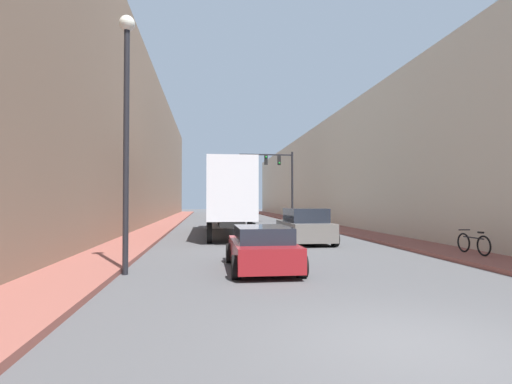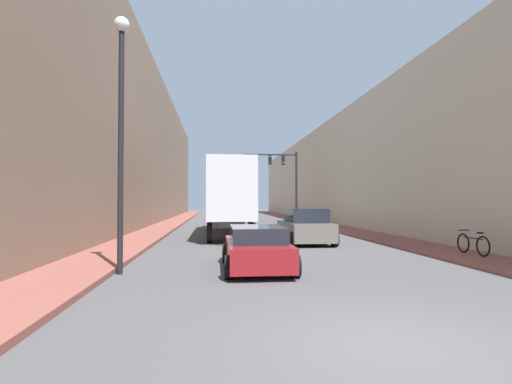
{
  "view_description": "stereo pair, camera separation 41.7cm",
  "coord_description": "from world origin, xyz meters",
  "px_view_note": "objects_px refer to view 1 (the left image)",
  "views": [
    {
      "loc": [
        -2.93,
        -5.42,
        2.06
      ],
      "look_at": [
        -0.52,
        14.09,
        2.52
      ],
      "focal_mm": 28.0,
      "sensor_mm": 36.0,
      "label": 1
    },
    {
      "loc": [
        -2.51,
        -5.47,
        2.06
      ],
      "look_at": [
        -0.52,
        14.09,
        2.52
      ],
      "focal_mm": 28.0,
      "sensor_mm": 36.0,
      "label": 2
    }
  ],
  "objects_px": {
    "street_lamp": "(126,109)",
    "traffic_signal_gantry": "(279,173)",
    "sedan_car": "(262,248)",
    "semi_truck": "(226,196)",
    "suv_car": "(304,226)",
    "parked_bicycle": "(473,244)"
  },
  "relations": [
    {
      "from": "traffic_signal_gantry",
      "to": "suv_car",
      "type": "bearing_deg",
      "value": -96.31
    },
    {
      "from": "suv_car",
      "to": "traffic_signal_gantry",
      "type": "relative_size",
      "value": 0.71
    },
    {
      "from": "suv_car",
      "to": "traffic_signal_gantry",
      "type": "xyz_separation_m",
      "value": [
        2.0,
        18.06,
        3.98
      ]
    },
    {
      "from": "sedan_car",
      "to": "parked_bicycle",
      "type": "height_order",
      "value": "sedan_car"
    },
    {
      "from": "suv_car",
      "to": "street_lamp",
      "type": "relative_size",
      "value": 0.66
    },
    {
      "from": "suv_car",
      "to": "parked_bicycle",
      "type": "relative_size",
      "value": 2.65
    },
    {
      "from": "semi_truck",
      "to": "street_lamp",
      "type": "height_order",
      "value": "street_lamp"
    },
    {
      "from": "semi_truck",
      "to": "traffic_signal_gantry",
      "type": "bearing_deg",
      "value": 65.24
    },
    {
      "from": "sedan_car",
      "to": "street_lamp",
      "type": "bearing_deg",
      "value": -174.02
    },
    {
      "from": "suv_car",
      "to": "parked_bicycle",
      "type": "distance_m",
      "value": 7.68
    },
    {
      "from": "suv_car",
      "to": "parked_bicycle",
      "type": "height_order",
      "value": "suv_car"
    },
    {
      "from": "street_lamp",
      "to": "parked_bicycle",
      "type": "height_order",
      "value": "street_lamp"
    },
    {
      "from": "street_lamp",
      "to": "traffic_signal_gantry",
      "type": "bearing_deg",
      "value": 70.63
    },
    {
      "from": "semi_truck",
      "to": "traffic_signal_gantry",
      "type": "xyz_separation_m",
      "value": [
        5.63,
        12.2,
        2.38
      ]
    },
    {
      "from": "traffic_signal_gantry",
      "to": "street_lamp",
      "type": "height_order",
      "value": "street_lamp"
    },
    {
      "from": "semi_truck",
      "to": "suv_car",
      "type": "xyz_separation_m",
      "value": [
        3.63,
        -5.85,
        -1.59
      ]
    },
    {
      "from": "sedan_car",
      "to": "traffic_signal_gantry",
      "type": "xyz_separation_m",
      "value": [
        5.16,
        25.46,
        4.15
      ]
    },
    {
      "from": "semi_truck",
      "to": "street_lamp",
      "type": "xyz_separation_m",
      "value": [
        -3.46,
        -13.66,
        2.26
      ]
    },
    {
      "from": "semi_truck",
      "to": "street_lamp",
      "type": "bearing_deg",
      "value": -104.23
    },
    {
      "from": "street_lamp",
      "to": "parked_bicycle",
      "type": "relative_size",
      "value": 4.03
    },
    {
      "from": "sedan_car",
      "to": "street_lamp",
      "type": "distance_m",
      "value": 5.65
    },
    {
      "from": "traffic_signal_gantry",
      "to": "parked_bicycle",
      "type": "bearing_deg",
      "value": -83.44
    }
  ]
}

